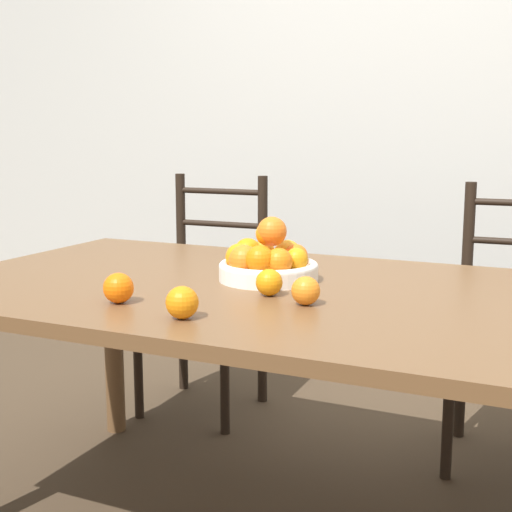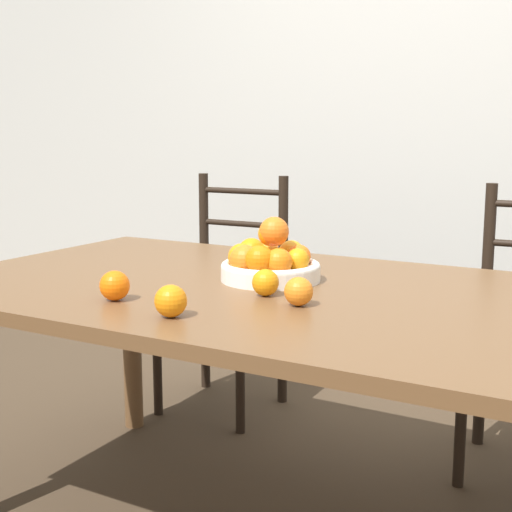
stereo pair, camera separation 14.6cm
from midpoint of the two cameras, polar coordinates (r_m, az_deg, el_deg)
wall_back at (r=3.26m, az=17.12°, el=12.58°), size 8.00×0.06×2.60m
dining_table at (r=1.84m, az=5.62°, el=-5.00°), size 1.99×1.05×0.73m
fruit_bowl at (r=1.93m, az=3.25°, el=-0.42°), size 0.27×0.27×0.17m
orange_loose_0 at (r=1.55m, az=-4.16°, el=-3.64°), size 0.07×0.07×0.07m
orange_loose_1 at (r=1.72m, az=-8.86°, el=-2.38°), size 0.07×0.07×0.07m
orange_loose_2 at (r=1.66m, az=5.97°, el=-2.86°), size 0.07×0.07×0.07m
orange_loose_3 at (r=1.75m, az=3.16°, el=-2.15°), size 0.07×0.07×0.07m
chair_left at (r=2.90m, az=-0.97°, el=-3.18°), size 0.43×0.41×0.95m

